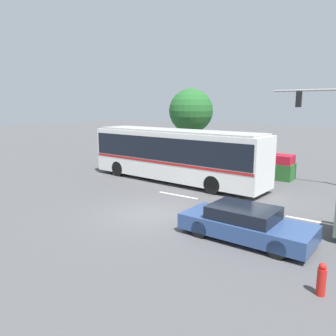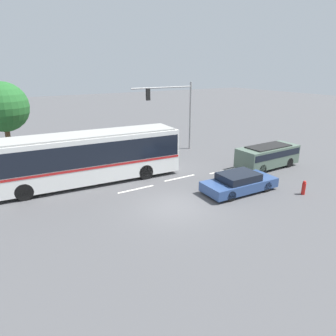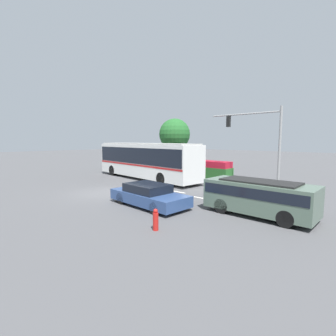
{
  "view_description": "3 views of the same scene",
  "coord_description": "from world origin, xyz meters",
  "px_view_note": "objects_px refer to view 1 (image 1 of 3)",
  "views": [
    {
      "loc": [
        8.64,
        -11.0,
        4.65
      ],
      "look_at": [
        -1.09,
        2.8,
        1.48
      ],
      "focal_mm": 35.58,
      "sensor_mm": 36.0,
      "label": 1
    },
    {
      "loc": [
        -7.89,
        -12.45,
        7.15
      ],
      "look_at": [
        1.44,
        2.91,
        1.08
      ],
      "focal_mm": 32.25,
      "sensor_mm": 36.0,
      "label": 2
    },
    {
      "loc": [
        14.2,
        -9.13,
        3.5
      ],
      "look_at": [
        1.82,
        3.97,
        1.47
      ],
      "focal_mm": 26.75,
      "sensor_mm": 36.0,
      "label": 3
    }
  ],
  "objects_px": {
    "street_tree_left": "(191,111)",
    "fire_hydrant": "(321,280)",
    "city_bus": "(175,152)",
    "sedan_foreground": "(245,224)"
  },
  "relations": [
    {
      "from": "street_tree_left",
      "to": "fire_hydrant",
      "type": "height_order",
      "value": "street_tree_left"
    },
    {
      "from": "city_bus",
      "to": "street_tree_left",
      "type": "distance_m",
      "value": 9.42
    },
    {
      "from": "street_tree_left",
      "to": "fire_hydrant",
      "type": "distance_m",
      "value": 22.07
    },
    {
      "from": "sedan_foreground",
      "to": "fire_hydrant",
      "type": "distance_m",
      "value": 3.73
    },
    {
      "from": "sedan_foreground",
      "to": "street_tree_left",
      "type": "bearing_deg",
      "value": 129.54
    },
    {
      "from": "street_tree_left",
      "to": "fire_hydrant",
      "type": "xyz_separation_m",
      "value": [
        13.97,
        -16.67,
        -3.78
      ]
    },
    {
      "from": "fire_hydrant",
      "to": "sedan_foreground",
      "type": "bearing_deg",
      "value": 141.95
    },
    {
      "from": "city_bus",
      "to": "street_tree_left",
      "type": "relative_size",
      "value": 1.94
    },
    {
      "from": "sedan_foreground",
      "to": "street_tree_left",
      "type": "height_order",
      "value": "street_tree_left"
    },
    {
      "from": "city_bus",
      "to": "street_tree_left",
      "type": "height_order",
      "value": "street_tree_left"
    }
  ]
}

